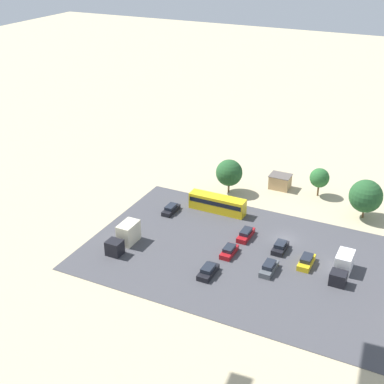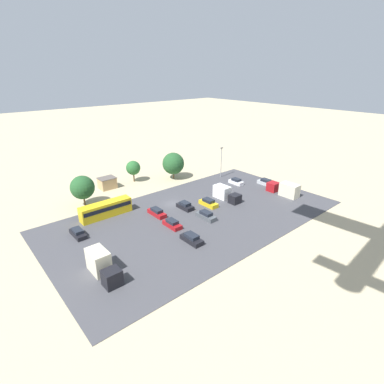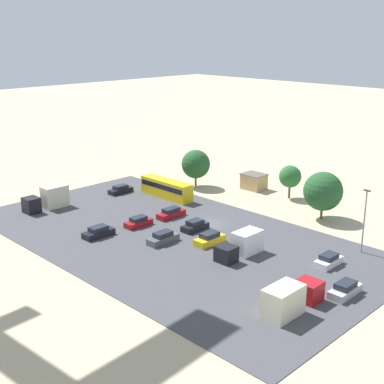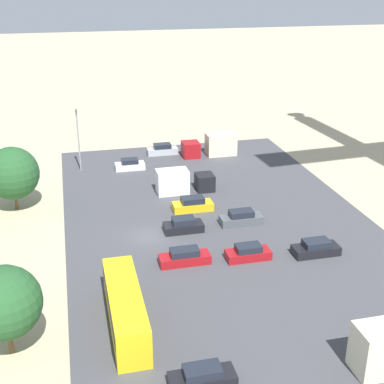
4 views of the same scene
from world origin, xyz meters
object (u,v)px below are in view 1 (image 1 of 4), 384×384
object	(u,v)px
parked_car_5	(306,261)
parked_car_6	(171,209)
parked_car_7	(246,234)
parked_truck_0	(125,237)
shed_building	(280,182)
parked_car_4	(208,271)
parked_car_1	(229,251)
parked_car_2	(280,247)
parked_car_8	(269,268)
parked_truck_2	(343,266)
bus	(217,203)

from	to	relation	value
parked_car_5	parked_car_6	size ratio (longest dim) A/B	1.02
parked_car_7	parked_car_6	bearing A→B (deg)	-8.48
parked_truck_0	shed_building	bearing A→B (deg)	-116.92
parked_car_4	shed_building	bearing A→B (deg)	89.14
parked_car_1	parked_truck_0	distance (m)	17.42
parked_car_2	parked_car_7	distance (m)	6.66
parked_car_5	parked_car_8	xyz separation A→B (m)	(4.70, 4.26, -0.01)
parked_car_1	parked_car_8	world-z (taller)	parked_car_8
parked_car_2	parked_car_4	xyz separation A→B (m)	(7.79, 11.36, -0.01)
parked_car_1	parked_car_7	world-z (taller)	parked_car_7
parked_car_2	parked_truck_0	world-z (taller)	parked_truck_0
parked_car_1	parked_car_2	xyz separation A→B (m)	(-7.08, -4.72, 0.04)
parked_car_8	parked_truck_2	world-z (taller)	parked_truck_2
parked_car_5	parked_car_4	bearing A→B (deg)	35.73
parked_car_1	parked_truck_2	size ratio (longest dim) A/B	0.60
parked_car_2	parked_car_4	bearing A→B (deg)	-124.46
bus	parked_car_5	xyz separation A→B (m)	(-19.66, 10.00, -1.00)
shed_building	parked_car_4	xyz separation A→B (m)	(0.51, 33.92, -0.73)
parked_truck_0	parked_truck_2	size ratio (longest dim) A/B	1.04
parked_car_1	parked_car_7	xyz separation A→B (m)	(-0.56, -6.06, 0.02)
bus	parked_car_5	world-z (taller)	bus
parked_car_2	parked_car_7	world-z (taller)	parked_car_2
bus	parked_car_1	distance (m)	14.71
parked_car_6	parked_truck_0	world-z (taller)	parked_truck_0
parked_car_5	parked_truck_0	world-z (taller)	parked_truck_0
parked_truck_2	parked_car_8	bearing A→B (deg)	22.91
parked_car_6	parked_car_7	world-z (taller)	parked_car_7
shed_building	parked_car_7	size ratio (longest dim) A/B	0.88
parked_car_5	parked_truck_0	xyz separation A→B (m)	(28.68, 7.62, 0.96)
bus	parked_car_2	bearing A→B (deg)	61.97
parked_car_1	parked_car_6	world-z (taller)	parked_car_1
parked_car_2	parked_truck_0	distance (m)	25.68
shed_building	parked_truck_2	distance (m)	30.42
parked_car_5	parked_car_7	world-z (taller)	parked_car_5
parked_car_1	parked_car_8	xyz separation A→B (m)	(-7.35, 1.73, 0.05)
parked_car_5	parked_truck_2	size ratio (longest dim) A/B	0.64
parked_car_6	parked_car_2	bearing A→B (deg)	170.60
shed_building	parked_car_4	world-z (taller)	shed_building
shed_building	parked_car_7	world-z (taller)	shed_building
shed_building	parked_car_6	xyz separation A→B (m)	(14.99, 18.88, -0.77)
parked_car_7	parked_car_1	bearing A→B (deg)	84.75
parked_car_6	parked_truck_2	world-z (taller)	parked_truck_2
parked_car_2	parked_car_4	size ratio (longest dim) A/B	0.91
parked_car_4	parked_car_6	bearing A→B (deg)	133.90
parked_car_5	parked_car_8	size ratio (longest dim) A/B	1.00
parked_car_4	parked_car_8	size ratio (longest dim) A/B	0.98
parked_car_1	parked_car_7	distance (m)	6.08
parked_car_1	parked_car_2	bearing A→B (deg)	33.65
shed_building	parked_car_2	xyz separation A→B (m)	(-7.28, 22.56, -0.72)
parked_car_2	parked_car_5	distance (m)	5.42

